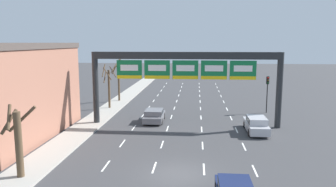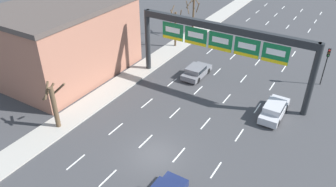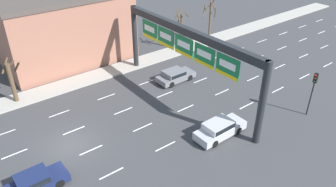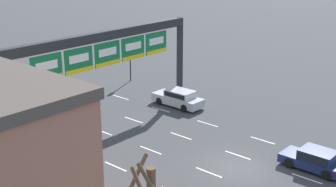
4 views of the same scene
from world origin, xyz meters
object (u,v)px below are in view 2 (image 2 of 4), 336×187
object	(u,v)px
car_grey	(196,71)
tree_bare_closest	(175,26)
tree_bare_second	(54,104)
sign_gantry	(222,41)
tree_bare_third	(193,13)
car_silver	(274,109)
traffic_light_near_gantry	(327,59)

from	to	relation	value
car_grey	tree_bare_closest	distance (m)	9.27
tree_bare_closest	tree_bare_second	xyz separation A→B (m)	(0.14, -21.31, -0.49)
car_grey	sign_gantry	bearing A→B (deg)	-22.82
sign_gantry	tree_bare_second	world-z (taller)	sign_gantry
tree_bare_third	sign_gantry	bearing A→B (deg)	-52.60
car_silver	tree_bare_third	bearing A→B (deg)	138.32
car_grey	tree_bare_second	world-z (taller)	tree_bare_second
tree_bare_second	sign_gantry	bearing A→B (deg)	54.93
car_silver	traffic_light_near_gantry	distance (m)	9.49
traffic_light_near_gantry	tree_bare_third	xyz separation A→B (m)	(-19.16, 5.82, 0.27)
traffic_light_near_gantry	car_silver	bearing A→B (deg)	-107.38
sign_gantry	tree_bare_third	distance (m)	16.22
car_grey	tree_bare_second	bearing A→B (deg)	-112.79
sign_gantry	tree_bare_second	xyz separation A→B (m)	(-9.62, -13.71, -3.16)
car_silver	traffic_light_near_gantry	xyz separation A→B (m)	(2.75, 8.79, 2.31)
car_grey	tree_bare_second	xyz separation A→B (m)	(-6.34, -15.09, 1.78)
car_grey	tree_bare_third	distance (m)	13.35
tree_bare_third	car_grey	bearing A→B (deg)	-60.37
car_silver	tree_bare_closest	world-z (taller)	tree_bare_closest
tree_bare_second	tree_bare_third	distance (m)	26.48
tree_bare_closest	car_grey	bearing A→B (deg)	-43.82
tree_bare_second	car_grey	bearing A→B (deg)	67.21
car_silver	tree_bare_closest	size ratio (longest dim) A/B	0.88
traffic_light_near_gantry	tree_bare_third	bearing A→B (deg)	163.10
traffic_light_near_gantry	tree_bare_closest	bearing A→B (deg)	178.01
car_silver	tree_bare_second	world-z (taller)	tree_bare_second
sign_gantry	traffic_light_near_gantry	bearing A→B (deg)	36.41
car_silver	traffic_light_near_gantry	world-z (taller)	traffic_light_near_gantry
car_grey	traffic_light_near_gantry	size ratio (longest dim) A/B	1.00
tree_bare_closest	traffic_light_near_gantry	bearing A→B (deg)	-1.99
traffic_light_near_gantry	tree_bare_second	distance (m)	28.08
car_grey	tree_bare_closest	xyz separation A→B (m)	(-6.48, 6.22, 2.28)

